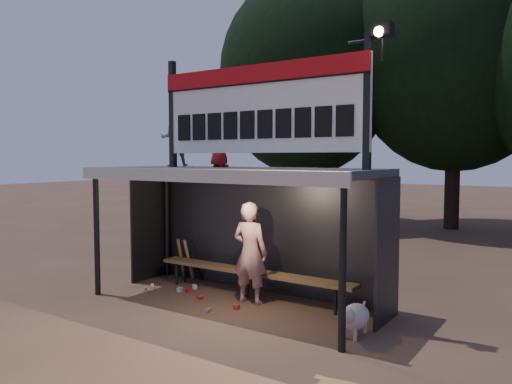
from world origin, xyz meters
The scene contains 12 objects.
ground centered at (0.00, 0.00, 0.00)m, with size 80.00×80.00×0.00m, color brown.
player centered at (0.20, 0.21, 0.87)m, with size 0.64×0.42×1.75m, color silver.
child_a centered at (-1.61, 0.31, 2.86)m, with size 0.52×0.41×1.07m, color gray.
child_b centered at (-0.67, 0.51, 2.79)m, with size 0.46×0.30×0.93m, color maroon.
dugout_shelter centered at (0.00, 0.24, 1.85)m, with size 5.10×2.08×2.32m.
scoreboard_assembly centered at (0.56, -0.01, 3.32)m, with size 4.10×0.27×1.99m.
bench centered at (0.00, 0.55, 0.43)m, with size 4.00×0.35×0.48m.
tree_left centered at (-4.00, 10.00, 5.51)m, with size 6.46×6.46×9.27m.
tree_mid centered at (1.00, 11.50, 6.17)m, with size 7.22×7.22×10.36m.
dog centered at (2.32, -0.31, 0.28)m, with size 0.36×0.81×0.49m.
bats centered at (-1.73, 0.82, 0.43)m, with size 0.47×0.33×0.84m.
litter centered at (-0.97, -0.08, 0.04)m, with size 2.27×1.09×0.08m.
Camera 1 is at (4.97, -6.72, 2.50)m, focal length 35.00 mm.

